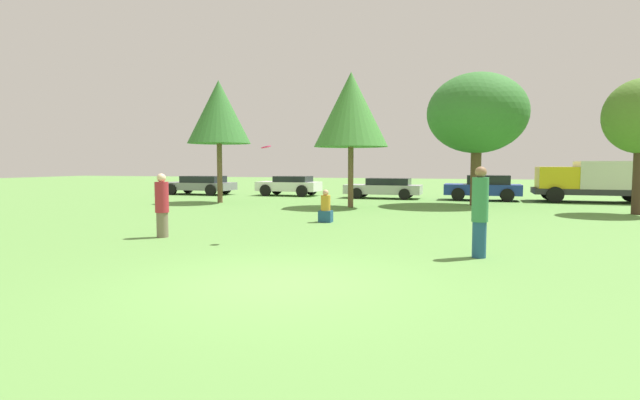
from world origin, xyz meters
name	(u,v)px	position (x,y,z in m)	size (l,w,h in m)	color
ground_plane	(281,283)	(0.00, 0.00, 0.00)	(120.00, 120.00, 0.00)	#5B8E42
person_thrower	(162,205)	(-4.93, 3.78, 0.87)	(0.36, 0.36, 1.72)	#726651
person_catcher	(480,211)	(3.19, 3.30, 0.98)	(0.34, 0.34, 1.93)	navy
frisbee	(266,147)	(-1.94, 3.89, 2.40)	(0.25, 0.25, 0.08)	#F21E72
bystander_sitting	(326,209)	(-1.71, 8.38, 0.45)	(0.44, 0.36, 1.11)	navy
tree_0	(219,112)	(-9.29, 14.87, 4.59)	(3.18, 3.18, 6.20)	brown
tree_1	(351,110)	(-2.25, 14.21, 4.41)	(3.36, 3.36, 6.11)	brown
tree_2	(477,114)	(3.20, 17.04, 4.36)	(4.68, 4.68, 6.27)	brown
parked_car_grey	(200,184)	(-13.79, 20.45, 0.66)	(4.61, 2.13, 1.21)	slate
parked_car_white	(290,185)	(-7.83, 21.10, 0.67)	(3.87, 2.00, 1.23)	silver
parked_car_silver	(384,188)	(-1.76, 20.45, 0.62)	(4.37, 1.93, 1.17)	#B2B2B7
parked_car_blue	(484,187)	(3.67, 20.51, 0.73)	(4.00, 1.92, 1.37)	#1E389E
delivery_truck_yellow	(601,179)	(9.36, 20.79, 1.19)	(6.31, 2.60, 2.12)	#2D2D33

